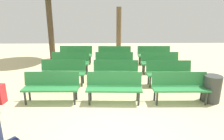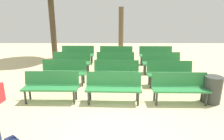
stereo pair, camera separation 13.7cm
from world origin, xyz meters
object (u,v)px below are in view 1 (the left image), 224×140
bench_r1_c2 (169,72)px  bench_r0_c2 (180,86)px  bench_r0_c1 (114,86)px  tree_1 (119,31)px  bench_r1_c1 (116,71)px  bench_r0_c0 (51,85)px  trash_bin (212,89)px  bench_r3_c1 (114,54)px  bench_r2_c0 (70,61)px  bench_r2_c2 (160,61)px  bench_r1_c0 (63,71)px  bench_r3_c0 (76,54)px  bench_r2_c1 (114,61)px  bench_r3_c2 (154,54)px

bench_r1_c2 → bench_r0_c2: bearing=-92.9°
bench_r0_c1 → tree_1: 6.61m
bench_r0_c1 → bench_r1_c1: (0.11, 1.43, 0.00)m
bench_r1_c2 → bench_r0_c0: bearing=-161.4°
bench_r0_c1 → trash_bin: size_ratio=2.03×
bench_r3_c1 → bench_r2_c0: bearing=-140.9°
bench_r2_c2 → bench_r3_c1: 2.37m
bench_r2_c0 → bench_r3_c1: bearing=38.3°
bench_r0_c0 → trash_bin: bearing=-0.4°
bench_r3_c1 → tree_1: 2.48m
bench_r1_c0 → bench_r3_c0: (0.04, 2.84, 0.00)m
bench_r2_c0 → bench_r2_c1: (1.87, -0.05, 0.00)m
bench_r1_c1 → trash_bin: bearing=-25.1°
bench_r0_c0 → bench_r1_c0: size_ratio=0.99×
bench_r3_c1 → bench_r0_c2: bearing=-64.0°
bench_r2_c2 → bench_r0_c1: bearing=-125.8°
bench_r2_c0 → tree_1: size_ratio=0.59×
bench_r0_c0 → bench_r1_c0: same height
bench_r0_c1 → bench_r1_c1: size_ratio=1.00×
bench_r1_c2 → bench_r3_c2: size_ratio=1.00×
bench_r0_c0 → bench_r0_c1: 1.83m
bench_r0_c2 → bench_r2_c0: size_ratio=0.99×
bench_r0_c0 → bench_r3_c0: bearing=89.8°
bench_r0_c1 → bench_r2_c1: size_ratio=1.00×
bench_r2_c0 → bench_r0_c1: bearing=-55.5°
bench_r2_c0 → bench_r3_c2: same height
bench_r2_c1 → bench_r3_c1: bearing=89.6°
bench_r0_c1 → trash_bin: bench_r0_c1 is taller
bench_r3_c2 → bench_r1_c0: bearing=-143.8°
bench_r0_c2 → bench_r1_c0: bearing=158.2°
bench_r2_c1 → tree_1: bearing=86.0°
bench_r3_c0 → bench_r2_c1: bearing=-38.5°
bench_r0_c1 → bench_r3_c1: bearing=90.3°
bench_r1_c0 → bench_r1_c1: same height
bench_r1_c1 → bench_r1_c2: bearing=-0.4°
bench_r0_c0 → bench_r3_c0: (0.08, 4.27, 0.00)m
bench_r0_c2 → bench_r3_c2: (0.19, 4.25, 0.00)m
bench_r2_c1 → bench_r3_c0: (-1.84, 1.53, 0.00)m
bench_r3_c0 → bench_r0_c1: bearing=-66.9°
bench_r2_c1 → bench_r0_c0: bearing=-123.1°
bench_r2_c2 → bench_r3_c1: bearing=143.0°
bench_r3_c2 → bench_r1_c1: bearing=-124.3°
bench_r1_c2 → tree_1: tree_1 is taller
bench_r1_c1 → tree_1: 5.19m
bench_r0_c0 → bench_r3_c2: (3.93, 4.15, 0.00)m
bench_r0_c0 → trash_bin: (4.69, -0.11, -0.11)m
bench_r0_c0 → bench_r2_c2: (3.87, 2.72, 0.00)m
bench_r3_c2 → bench_r3_c0: bearing=179.5°
bench_r0_c2 → bench_r2_c1: size_ratio=0.99×
bench_r1_c0 → bench_r2_c2: bearing=21.0°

